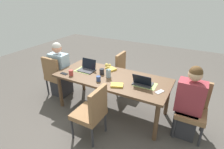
{
  "coord_description": "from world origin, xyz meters",
  "views": [
    {
      "loc": [
        -1.38,
        2.55,
        2.14
      ],
      "look_at": [
        0.0,
        0.0,
        0.77
      ],
      "focal_mm": 28.53,
      "sensor_mm": 36.0,
      "label": 1
    }
  ],
  "objects_px": {
    "chair_head_right_left_mid": "(56,74)",
    "chair_far_right_near": "(92,111)",
    "person_head_left_left_near": "(188,106)",
    "person_head_right_left_mid": "(60,72)",
    "laptop_head_right_left_mid": "(87,68)",
    "book_red_cover": "(117,85)",
    "phone_black": "(64,74)",
    "phone_silver": "(160,92)",
    "chair_head_left_left_near": "(193,106)",
    "coffee_mug_centre_left": "(102,71)",
    "chair_near_left_far": "(125,71)",
    "book_blue_cover": "(111,69)",
    "coffee_mug_near_left": "(98,79)",
    "flower_vase": "(108,71)",
    "coffee_mug_near_right": "(71,73)",
    "dining_table": "(112,81)",
    "laptop_head_left_left_near": "(143,83)"
  },
  "relations": [
    {
      "from": "chair_head_right_left_mid",
      "to": "chair_far_right_near",
      "type": "distance_m",
      "value": 1.59
    },
    {
      "from": "person_head_left_left_near",
      "to": "person_head_right_left_mid",
      "type": "relative_size",
      "value": 1.0
    },
    {
      "from": "laptop_head_right_left_mid",
      "to": "book_red_cover",
      "type": "height_order",
      "value": "laptop_head_right_left_mid"
    },
    {
      "from": "chair_head_right_left_mid",
      "to": "phone_black",
      "type": "relative_size",
      "value": 6.0
    },
    {
      "from": "phone_silver",
      "to": "chair_head_right_left_mid",
      "type": "bearing_deg",
      "value": -65.4
    },
    {
      "from": "person_head_left_left_near",
      "to": "chair_head_right_left_mid",
      "type": "bearing_deg",
      "value": 1.71
    },
    {
      "from": "chair_head_right_left_mid",
      "to": "laptop_head_right_left_mid",
      "type": "relative_size",
      "value": 2.81
    },
    {
      "from": "chair_head_left_left_near",
      "to": "person_head_left_left_near",
      "type": "distance_m",
      "value": 0.1
    },
    {
      "from": "chair_head_left_left_near",
      "to": "coffee_mug_centre_left",
      "type": "bearing_deg",
      "value": 2.33
    },
    {
      "from": "chair_far_right_near",
      "to": "chair_near_left_far",
      "type": "bearing_deg",
      "value": -83.74
    },
    {
      "from": "laptop_head_right_left_mid",
      "to": "book_blue_cover",
      "type": "bearing_deg",
      "value": -147.22
    },
    {
      "from": "chair_head_right_left_mid",
      "to": "chair_far_right_near",
      "type": "relative_size",
      "value": 1.0
    },
    {
      "from": "chair_far_right_near",
      "to": "book_blue_cover",
      "type": "bearing_deg",
      "value": -76.51
    },
    {
      "from": "phone_silver",
      "to": "person_head_left_left_near",
      "type": "bearing_deg",
      "value": 131.37
    },
    {
      "from": "coffee_mug_near_left",
      "to": "book_red_cover",
      "type": "distance_m",
      "value": 0.37
    },
    {
      "from": "chair_near_left_far",
      "to": "coffee_mug_centre_left",
      "type": "relative_size",
      "value": 8.49
    },
    {
      "from": "flower_vase",
      "to": "phone_black",
      "type": "relative_size",
      "value": 1.73
    },
    {
      "from": "chair_head_left_left_near",
      "to": "coffee_mug_near_left",
      "type": "height_order",
      "value": "chair_head_left_left_near"
    },
    {
      "from": "chair_near_left_far",
      "to": "person_head_right_left_mid",
      "type": "bearing_deg",
      "value": 33.51
    },
    {
      "from": "coffee_mug_near_left",
      "to": "book_red_cover",
      "type": "xyz_separation_m",
      "value": [
        -0.36,
        0.01,
        -0.03
      ]
    },
    {
      "from": "person_head_right_left_mid",
      "to": "phone_silver",
      "type": "distance_m",
      "value": 2.2
    },
    {
      "from": "coffee_mug_near_right",
      "to": "coffee_mug_near_left",
      "type": "bearing_deg",
      "value": -174.98
    },
    {
      "from": "coffee_mug_near_left",
      "to": "phone_black",
      "type": "relative_size",
      "value": 0.61
    },
    {
      "from": "chair_head_left_left_near",
      "to": "person_head_left_left_near",
      "type": "xyz_separation_m",
      "value": [
        0.06,
        0.07,
        0.03
      ]
    },
    {
      "from": "phone_black",
      "to": "phone_silver",
      "type": "bearing_deg",
      "value": 10.3
    },
    {
      "from": "chair_head_right_left_mid",
      "to": "coffee_mug_centre_left",
      "type": "distance_m",
      "value": 1.16
    },
    {
      "from": "chair_far_right_near",
      "to": "coffee_mug_near_left",
      "type": "xyz_separation_m",
      "value": [
        0.2,
        -0.51,
        0.27
      ]
    },
    {
      "from": "person_head_left_left_near",
      "to": "phone_silver",
      "type": "bearing_deg",
      "value": 15.69
    },
    {
      "from": "chair_head_right_left_mid",
      "to": "chair_far_right_near",
      "type": "xyz_separation_m",
      "value": [
        -1.43,
        0.7,
        0.0
      ]
    },
    {
      "from": "flower_vase",
      "to": "chair_near_left_far",
      "type": "bearing_deg",
      "value": -87.56
    },
    {
      "from": "dining_table",
      "to": "coffee_mug_near_right",
      "type": "height_order",
      "value": "coffee_mug_near_right"
    },
    {
      "from": "chair_far_right_near",
      "to": "chair_head_left_left_near",
      "type": "bearing_deg",
      "value": -147.22
    },
    {
      "from": "coffee_mug_near_left",
      "to": "book_blue_cover",
      "type": "bearing_deg",
      "value": -85.03
    },
    {
      "from": "chair_near_left_far",
      "to": "laptop_head_right_left_mid",
      "type": "height_order",
      "value": "laptop_head_right_left_mid"
    },
    {
      "from": "laptop_head_left_left_near",
      "to": "phone_silver",
      "type": "distance_m",
      "value": 0.33
    },
    {
      "from": "chair_head_right_left_mid",
      "to": "chair_near_left_far",
      "type": "bearing_deg",
      "value": -145.39
    },
    {
      "from": "flower_vase",
      "to": "phone_silver",
      "type": "distance_m",
      "value": 0.97
    },
    {
      "from": "book_blue_cover",
      "to": "book_red_cover",
      "type": "bearing_deg",
      "value": 150.03
    },
    {
      "from": "coffee_mug_near_right",
      "to": "book_red_cover",
      "type": "relative_size",
      "value": 0.52
    },
    {
      "from": "dining_table",
      "to": "book_blue_cover",
      "type": "height_order",
      "value": "book_blue_cover"
    },
    {
      "from": "person_head_right_left_mid",
      "to": "laptop_head_left_left_near",
      "type": "xyz_separation_m",
      "value": [
        -1.88,
        0.02,
        0.24
      ]
    },
    {
      "from": "chair_head_right_left_mid",
      "to": "flower_vase",
      "type": "height_order",
      "value": "flower_vase"
    },
    {
      "from": "person_head_right_left_mid",
      "to": "book_red_cover",
      "type": "relative_size",
      "value": 5.97
    },
    {
      "from": "book_red_cover",
      "to": "book_blue_cover",
      "type": "relative_size",
      "value": 1.0
    },
    {
      "from": "person_head_right_left_mid",
      "to": "chair_far_right_near",
      "type": "bearing_deg",
      "value": 150.53
    },
    {
      "from": "chair_near_left_far",
      "to": "book_blue_cover",
      "type": "xyz_separation_m",
      "value": [
        0.08,
        0.52,
        0.24
      ]
    },
    {
      "from": "coffee_mug_near_right",
      "to": "flower_vase",
      "type": "bearing_deg",
      "value": -156.82
    },
    {
      "from": "person_head_right_left_mid",
      "to": "chair_far_right_near",
      "type": "xyz_separation_m",
      "value": [
        -1.37,
        0.77,
        -0.03
      ]
    },
    {
      "from": "book_blue_cover",
      "to": "chair_near_left_far",
      "type": "bearing_deg",
      "value": -75.96
    },
    {
      "from": "flower_vase",
      "to": "book_blue_cover",
      "type": "relative_size",
      "value": 1.3
    }
  ]
}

